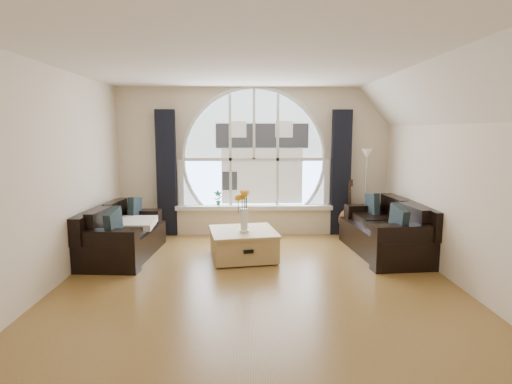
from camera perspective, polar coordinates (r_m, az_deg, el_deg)
The scene contains 21 objects.
ground at distance 5.40m, azimuth 0.20°, elevation -12.50°, with size 5.00×5.50×0.01m, color brown.
ceiling at distance 5.11m, azimuth 0.22°, elevation 17.13°, with size 5.00×5.50×0.01m, color silver.
wall_back at distance 7.82m, azimuth -0.28°, elevation 4.12°, with size 5.00×0.01×2.70m, color beige.
wall_front at distance 2.37m, azimuth 1.84°, elevation -5.44°, with size 5.00×0.01×2.70m, color beige.
wall_left at distance 5.61m, azimuth -26.28°, elevation 1.65°, with size 0.01×5.50×2.70m, color beige.
wall_right at distance 5.71m, azimuth 26.16°, elevation 1.76°, with size 0.01×5.50×2.70m, color beige.
attic_slope at distance 5.57m, azimuth 24.02°, elevation 12.06°, with size 0.92×5.50×0.72m, color silver.
arched_window at distance 7.77m, azimuth -0.28°, elevation 6.12°, with size 2.60×0.06×2.15m, color silver.
window_sill at distance 7.82m, azimuth -0.27°, elevation -2.08°, with size 2.90×0.22×0.08m, color white.
window_frame at distance 7.74m, azimuth -0.28°, elevation 6.12°, with size 2.76×0.08×2.15m, color white.
neighbor_house at distance 7.77m, azimuth 0.83°, elevation 5.20°, with size 1.70×0.02×1.50m, color silver.
curtain_left at distance 7.85m, azimuth -12.03°, elevation 2.49°, with size 0.35×0.12×2.30m, color black.
curtain_right at distance 7.90m, azimuth 11.42°, elevation 2.54°, with size 0.35×0.12×2.30m, color black.
sofa_left at distance 6.77m, azimuth -17.63°, elevation -5.06°, with size 0.86×1.72×0.77m, color black.
sofa_right at distance 6.91m, azimuth 17.28°, elevation -4.76°, with size 0.93×1.86×0.83m, color black.
coffee_chest at distance 6.41m, azimuth -1.75°, elevation -6.92°, with size 0.96×0.96×0.47m, color tan.
throw_blanket at distance 6.78m, azimuth -15.90°, elevation -4.09°, with size 0.55×0.55×0.10m, color silver.
vase_flowers at distance 6.20m, azimuth -1.63°, elevation -1.90°, with size 0.24×0.24×0.70m, color white.
floor_lamp at distance 7.85m, azimuth 14.62°, elevation -0.17°, with size 0.24×0.24×1.60m, color #B2B2B2.
guitar at distance 7.84m, azimuth 12.46°, elevation -2.10°, with size 0.36×0.24×1.06m, color brown.
potted_plant at distance 7.81m, azimuth -5.18°, elevation -0.80°, with size 0.15×0.10×0.28m, color #1E6023.
Camera 1 is at (-0.12, -5.05, 1.91)m, focal length 29.52 mm.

